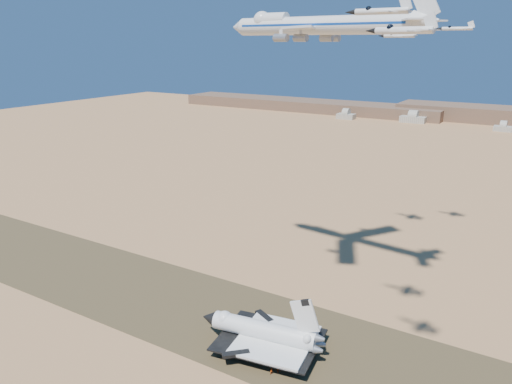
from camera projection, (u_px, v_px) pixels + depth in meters
The scene contains 12 objects.
ground at pixel (225, 319), 177.57m from camera, with size 1200.00×1200.00×0.00m, color tan.
runway at pixel (225, 319), 177.56m from camera, with size 600.00×50.00×0.06m, color brown.
hangars at pixel (408, 119), 598.82m from camera, with size 200.50×29.50×30.00m.
shuttle at pixel (263, 332), 159.46m from camera, with size 41.99×29.76×20.64m.
carrier_747 at pixel (314, 25), 170.00m from camera, with size 78.20×60.24×19.45m.
crew_a at pixel (268, 360), 153.22m from camera, with size 0.64×0.42×1.76m, color #CF420C.
crew_b at pixel (272, 371), 147.86m from camera, with size 0.94×0.54×1.93m, color #CF420C.
crew_c at pixel (278, 370), 148.66m from camera, with size 1.04×0.53×1.77m, color #CF420C.
chase_jet_a at pixel (380, 11), 117.89m from camera, with size 16.37×8.64×4.08m.
chase_jet_b at pixel (402, 30), 96.85m from camera, with size 15.25×8.71×3.85m.
chase_jet_c at pixel (399, 36), 204.67m from camera, with size 16.58×9.12×4.14m.
chase_jet_d at pixel (456, 28), 206.51m from camera, with size 15.39×8.19×3.83m.
Camera 1 is at (91.21, -127.94, 94.95)m, focal length 35.00 mm.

